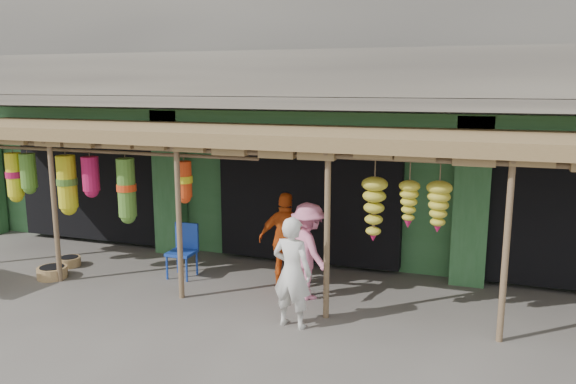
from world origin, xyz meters
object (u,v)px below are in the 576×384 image
(person_vendor, at_px, (286,241))
(person_shopper, at_px, (309,251))
(blue_chair, at_px, (184,247))
(person_front, at_px, (292,272))

(person_vendor, distance_m, person_shopper, 0.60)
(person_vendor, xyz_separation_m, person_shopper, (0.50, -0.33, -0.04))
(blue_chair, bearing_deg, person_front, -30.03)
(person_front, height_order, person_shopper, person_front)
(person_front, distance_m, person_shopper, 1.18)
(person_front, xyz_separation_m, person_shopper, (-0.10, 1.17, -0.02))
(person_vendor, height_order, person_shopper, person_vendor)
(person_front, bearing_deg, person_vendor, -59.85)
(blue_chair, distance_m, person_vendor, 2.02)
(person_shopper, bearing_deg, person_vendor, 9.25)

